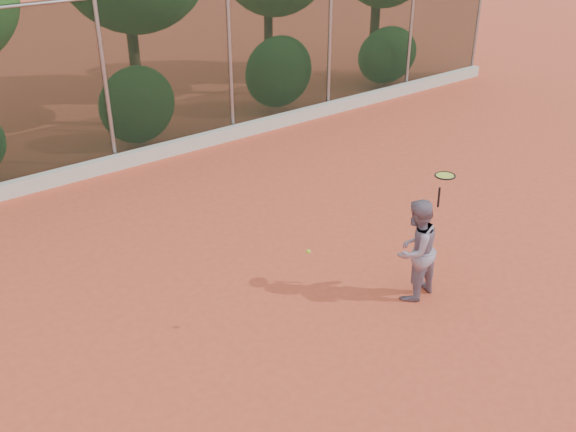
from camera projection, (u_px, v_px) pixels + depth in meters
ground at (332, 323)px, 8.85m from camera, size 80.00×80.00×0.00m
concrete_curb at (119, 162)px, 13.55m from camera, size 24.00×0.20×0.30m
tennis_player at (415, 250)px, 9.08m from camera, size 0.82×0.67×1.54m
chainlink_fence at (105, 80)px, 12.88m from camera, size 24.09×0.09×3.50m
tennis_racket at (444, 178)px, 8.70m from camera, size 0.36×0.36×0.51m
tennis_ball_in_flight at (308, 251)px, 8.02m from camera, size 0.06×0.06×0.06m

